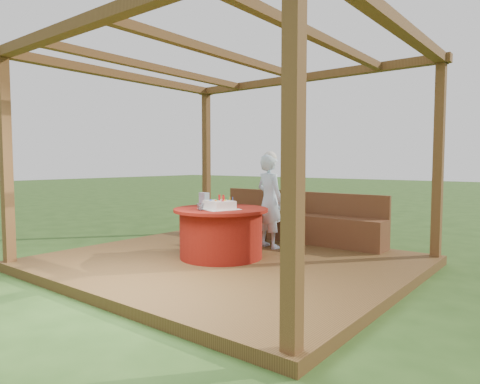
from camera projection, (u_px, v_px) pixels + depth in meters
name	position (u px, v px, depth m)	size (l,w,h in m)	color
ground	(228.00, 268.00, 5.71)	(60.00, 60.00, 0.00)	#264717
deck	(228.00, 263.00, 5.71)	(4.50, 4.00, 0.12)	brown
pergola	(228.00, 85.00, 5.54)	(4.50, 4.00, 2.72)	brown
bench	(295.00, 224.00, 7.03)	(3.00, 0.42, 0.80)	brown
table	(221.00, 233.00, 5.77)	(1.27, 1.27, 0.67)	maroon
chair	(272.00, 215.00, 6.75)	(0.44, 0.44, 0.85)	#342310
elderly_woman	(270.00, 200.00, 6.43)	(0.58, 0.46, 1.45)	#ABDDFF
birthday_cake	(219.00, 205.00, 5.64)	(0.55, 0.55, 0.19)	white
gift_bag	(204.00, 199.00, 6.05)	(0.13, 0.09, 0.19)	#C680B3
drinking_glass	(201.00, 207.00, 5.51)	(0.10, 0.10, 0.09)	white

